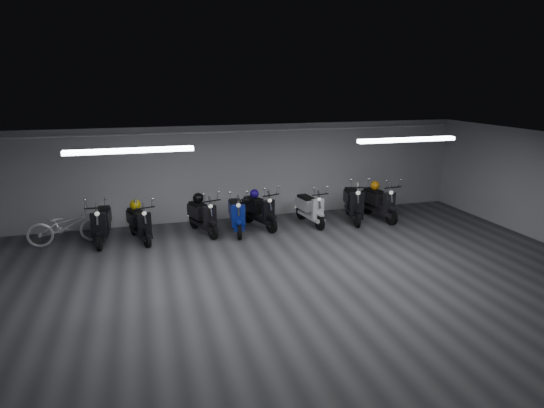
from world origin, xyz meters
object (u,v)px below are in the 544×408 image
object	(u,v)px
scooter_3	(202,211)
scooter_8	(354,197)
scooter_9	(379,197)
helmet_1	(198,198)
scooter_1	(139,218)
scooter_4	(236,209)
helmet_3	(254,194)
scooter_5	(259,205)
scooter_0	(101,218)
helmet_2	(375,185)
scooter_6	(310,203)
helmet_0	(135,205)
bicycle	(66,222)

from	to	relation	value
scooter_3	scooter_8	bearing A→B (deg)	-18.54
scooter_9	helmet_1	world-z (taller)	scooter_9
scooter_1	helmet_1	world-z (taller)	scooter_1
scooter_1	scooter_4	xyz separation A→B (m)	(2.55, 0.01, 0.03)
scooter_3	scooter_4	bearing A→B (deg)	-26.61
helmet_1	helmet_3	world-z (taller)	helmet_1
scooter_5	scooter_0	bearing A→B (deg)	161.66
scooter_5	helmet_2	size ratio (longest dim) A/B	6.39
scooter_3	helmet_2	bearing A→B (deg)	-16.52
scooter_8	helmet_3	world-z (taller)	scooter_8
scooter_6	scooter_9	bearing A→B (deg)	-10.60
scooter_4	helmet_1	bearing A→B (deg)	165.15
scooter_0	helmet_0	distance (m)	0.90
scooter_5	bicycle	xyz separation A→B (m)	(-5.04, 0.05, -0.06)
scooter_3	helmet_2	xyz separation A→B (m)	(5.21, 0.14, 0.34)
scooter_0	scooter_6	xyz separation A→B (m)	(5.66, -0.04, -0.04)
scooter_6	scooter_8	world-z (taller)	scooter_8
scooter_9	scooter_5	bearing A→B (deg)	169.66
helmet_3	scooter_5	bearing A→B (deg)	-70.49
scooter_9	helmet_2	xyz separation A→B (m)	(-0.03, 0.25, 0.30)
scooter_8	helmet_3	distance (m)	2.95
scooter_6	helmet_2	xyz separation A→B (m)	(2.13, 0.17, 0.36)
scooter_0	scooter_8	bearing A→B (deg)	3.35
scooter_9	helmet_0	size ratio (longest dim) A/B	6.53
scooter_6	helmet_3	distance (m)	1.63
scooter_5	helmet_3	xyz separation A→B (m)	(-0.08, 0.23, 0.29)
scooter_0	bicycle	distance (m)	0.87
scooter_6	helmet_1	size ratio (longest dim) A/B	5.81
scooter_0	scooter_5	bearing A→B (deg)	4.92
scooter_5	scooter_6	bearing A→B (deg)	-24.25
scooter_5	helmet_2	world-z (taller)	scooter_5
scooter_1	bicycle	bearing A→B (deg)	154.26
scooter_1	bicycle	xyz separation A→B (m)	(-1.78, 0.29, -0.04)
scooter_1	scooter_6	world-z (taller)	scooter_1
scooter_3	helmet_2	world-z (taller)	scooter_3
helmet_1	scooter_1	bearing A→B (deg)	-166.59
scooter_4	helmet_3	xyz separation A→B (m)	(0.62, 0.46, 0.28)
scooter_0	bicycle	bearing A→B (deg)	174.97
scooter_1	scooter_4	world-z (taller)	scooter_4
scooter_3	scooter_6	world-z (taller)	scooter_3
helmet_2	scooter_4	bearing A→B (deg)	-176.37
scooter_0	scooter_4	size ratio (longest dim) A/B	1.02
helmet_1	bicycle	bearing A→B (deg)	-178.50
bicycle	scooter_5	bearing A→B (deg)	-97.46
scooter_0	helmet_0	world-z (taller)	scooter_0
scooter_4	helmet_0	distance (m)	2.64
scooter_6	helmet_2	world-z (taller)	scooter_6
scooter_3	helmet_1	xyz separation A→B (m)	(-0.07, 0.23, 0.30)
scooter_3	scooter_4	world-z (taller)	scooter_4
scooter_3	helmet_1	bearing A→B (deg)	90.00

